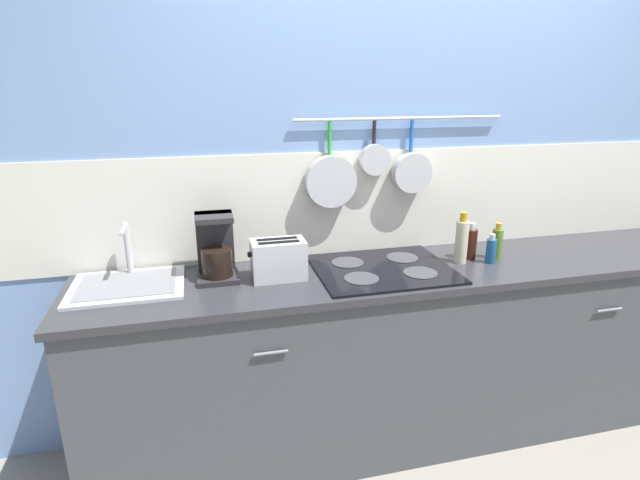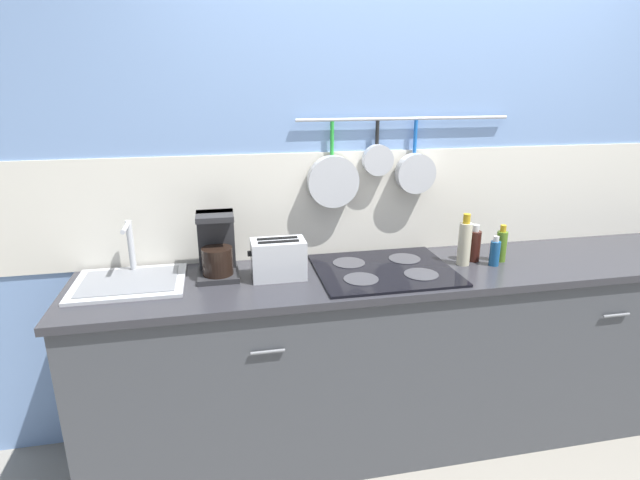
% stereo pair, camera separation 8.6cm
% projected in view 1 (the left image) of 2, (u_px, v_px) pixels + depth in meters
% --- Properties ---
extents(ground_plane, '(12.00, 12.00, 0.00)m').
position_uv_depth(ground_plane, '(418.00, 429.00, 2.68)').
color(ground_plane, gray).
extents(wall_back, '(7.20, 0.14, 2.60)m').
position_uv_depth(wall_back, '(406.00, 183.00, 2.59)').
color(wall_back, '#7293C6').
rests_on(wall_back, ground_plane).
extents(cabinet_base, '(3.27, 0.55, 0.90)m').
position_uv_depth(cabinet_base, '(423.00, 355.00, 2.54)').
color(cabinet_base, '#3F4247').
rests_on(cabinet_base, ground_plane).
extents(countertop, '(3.31, 0.57, 0.03)m').
position_uv_depth(countertop, '(430.00, 270.00, 2.40)').
color(countertop, '#2D2D33').
rests_on(countertop, cabinet_base).
extents(sink_basin, '(0.47, 0.38, 0.25)m').
position_uv_depth(sink_basin, '(128.00, 282.00, 2.15)').
color(sink_basin, '#B7BABF').
rests_on(sink_basin, countertop).
extents(coffee_maker, '(0.18, 0.21, 0.29)m').
position_uv_depth(coffee_maker, '(216.00, 251.00, 2.24)').
color(coffee_maker, '#262628').
rests_on(coffee_maker, countertop).
extents(toaster, '(0.26, 0.14, 0.18)m').
position_uv_depth(toaster, '(278.00, 260.00, 2.22)').
color(toaster, '#B7BABF').
rests_on(toaster, countertop).
extents(cooktop, '(0.63, 0.53, 0.01)m').
position_uv_depth(cooktop, '(383.00, 269.00, 2.35)').
color(cooktop, black).
rests_on(cooktop, countertop).
extents(bottle_dish_soap, '(0.06, 0.06, 0.25)m').
position_uv_depth(bottle_dish_soap, '(462.00, 241.00, 2.41)').
color(bottle_dish_soap, '#BFB799').
rests_on(bottle_dish_soap, countertop).
extents(bottle_vinegar, '(0.06, 0.06, 0.18)m').
position_uv_depth(bottle_vinegar, '(470.00, 243.00, 2.48)').
color(bottle_vinegar, '#33140F').
rests_on(bottle_vinegar, countertop).
extents(bottle_olive_oil, '(0.05, 0.05, 0.15)m').
position_uv_depth(bottle_olive_oil, '(491.00, 250.00, 2.42)').
color(bottle_olive_oil, navy).
rests_on(bottle_olive_oil, countertop).
extents(bottle_sesame_oil, '(0.05, 0.05, 0.18)m').
position_uv_depth(bottle_sesame_oil, '(497.00, 243.00, 2.48)').
color(bottle_sesame_oil, '#4C721E').
rests_on(bottle_sesame_oil, countertop).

